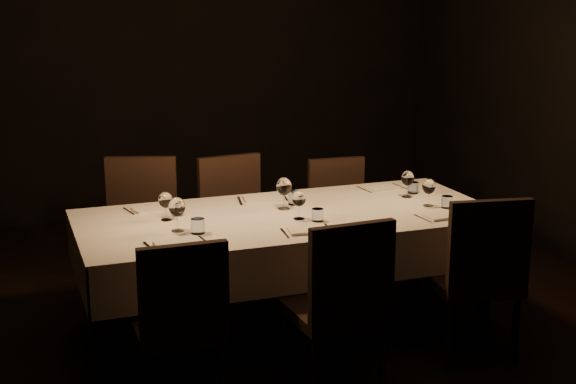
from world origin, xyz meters
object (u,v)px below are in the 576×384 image
object	(u,v)px
dining_table	(288,226)
chair_near_right	(479,271)
chair_far_left	(141,226)
chair_near_center	(341,299)
chair_far_center	(236,219)
chair_far_right	(340,213)
chair_near_left	(180,316)

from	to	relation	value
dining_table	chair_near_right	distance (m)	1.16
chair_near_right	chair_far_left	xyz separation A→B (m)	(-1.65, 1.53, 0.00)
chair_near_center	chair_far_center	size ratio (longest dim) A/B	1.01
chair_near_right	chair_far_right	xyz separation A→B (m)	(-0.19, 1.51, -0.04)
chair_near_left	chair_far_left	xyz separation A→B (m)	(0.07, 1.53, 0.04)
chair_near_center	dining_table	bearing A→B (deg)	-94.21
dining_table	chair_near_right	xyz separation A→B (m)	(0.89, -0.73, -0.15)
chair_far_left	chair_far_right	world-z (taller)	chair_far_left
chair_near_left	chair_far_center	bearing A→B (deg)	-115.51
chair_near_right	chair_far_right	bearing A→B (deg)	-72.96
chair_near_left	chair_near_right	world-z (taller)	chair_near_right
dining_table	chair_near_left	xyz separation A→B (m)	(-0.83, -0.73, -0.18)
dining_table	chair_far_left	bearing A→B (deg)	133.55
chair_near_left	chair_far_right	world-z (taller)	chair_near_left
chair_near_right	chair_far_left	distance (m)	2.25
chair_near_left	chair_far_left	world-z (taller)	chair_far_left
chair_near_left	chair_far_left	distance (m)	1.53
chair_near_left	chair_far_center	xyz separation A→B (m)	(0.73, 1.52, 0.02)
chair_near_center	chair_far_center	distance (m)	1.64
dining_table	chair_far_center	world-z (taller)	chair_far_center
chair_near_center	chair_far_right	xyz separation A→B (m)	(0.70, 1.62, -0.04)
dining_table	chair_near_right	size ratio (longest dim) A/B	2.57
chair_near_right	chair_far_right	size ratio (longest dim) A/B	1.11
chair_near_right	chair_far_left	bearing A→B (deg)	-33.23
chair_near_center	chair_near_right	world-z (taller)	chair_near_right
dining_table	chair_far_center	size ratio (longest dim) A/B	2.63
chair_far_left	chair_far_right	size ratio (longest dim) A/B	1.12
dining_table	chair_far_left	world-z (taller)	chair_far_left
chair_near_left	chair_near_right	size ratio (longest dim) A/B	0.93
chair_far_center	chair_far_left	bearing A→B (deg)	172.97
chair_far_center	chair_far_right	bearing A→B (deg)	-6.92
chair_near_right	chair_far_center	size ratio (longest dim) A/B	1.02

